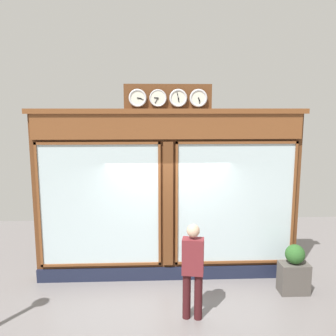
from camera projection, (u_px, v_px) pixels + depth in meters
name	position (u px, v px, depth m)	size (l,w,h in m)	color
shop_facade	(168.00, 195.00, 7.48)	(5.57, 0.42, 4.05)	#5B3319
pedestrian	(193.00, 267.00, 6.09)	(0.39, 0.28, 1.69)	#3A1316
planter_box	(294.00, 278.00, 7.06)	(0.56, 0.36, 0.60)	#4C4742
planter_shrub	(295.00, 254.00, 6.98)	(0.38, 0.38, 0.38)	#285623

